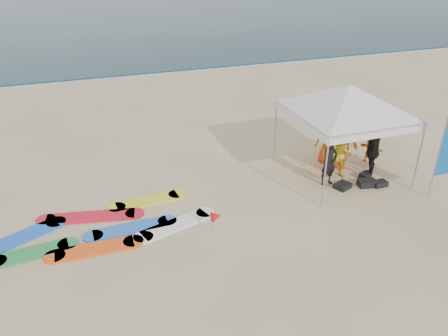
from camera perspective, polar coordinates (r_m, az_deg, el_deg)
name	(u,v)px	position (r m, az deg, el deg)	size (l,w,h in m)	color
ground	(253,256)	(11.15, 3.85, -11.42)	(120.00, 120.00, 0.00)	beige
ocean	(87,0)	(68.40, -17.41, 20.24)	(160.00, 84.00, 0.08)	#0C2633
shoreline_foam	(136,74)	(27.30, -11.47, 11.91)	(160.00, 1.20, 0.01)	silver
person_black_a	(329,162)	(14.24, 13.58, 0.72)	(0.57, 0.38, 1.57)	black
person_yellow	(340,155)	(14.78, 14.97, 1.60)	(0.77, 0.60, 1.59)	gold
person_orange_a	(343,143)	(15.40, 15.26, 3.17)	(1.20, 0.69, 1.86)	#FA4F16
person_black_b	(373,151)	(15.09, 18.87, 2.13)	(1.09, 0.45, 1.86)	black
person_orange_b	(328,139)	(15.69, 13.48, 3.74)	(0.88, 0.57, 1.81)	#C83F11
person_seated	(370,149)	(16.29, 18.53, 2.32)	(0.90, 0.29, 0.97)	orange
canopy_tent	(350,85)	(14.25, 16.19, 10.38)	(4.69, 4.69, 3.53)	#A5A5A8
marker_pennant	(217,216)	(11.69, -0.97, -6.34)	(0.28, 0.28, 0.64)	#A5A5A8
gear_pile	(363,183)	(14.78, 17.68, -1.85)	(1.74, 0.93, 0.22)	black
surfboard_spread	(102,228)	(12.48, -15.65, -7.61)	(6.01, 2.51, 0.07)	white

